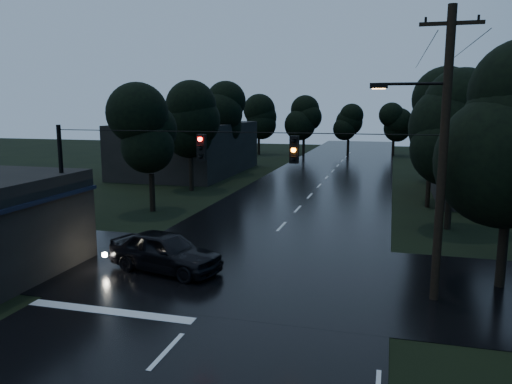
% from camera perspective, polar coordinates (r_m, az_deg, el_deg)
% --- Properties ---
extents(main_road, '(12.00, 120.00, 0.02)m').
position_cam_1_polar(main_road, '(37.90, 6.16, -0.48)').
color(main_road, black).
rests_on(main_road, ground).
extents(cross_street, '(60.00, 9.00, 0.02)m').
position_cam_1_polar(cross_street, '(20.85, -1.84, -9.13)').
color(cross_street, black).
rests_on(cross_street, ground).
extents(building_far_right, '(10.00, 14.00, 4.40)m').
position_cam_1_polar(building_far_right, '(41.90, 26.43, 2.57)').
color(building_far_right, black).
rests_on(building_far_right, ground).
extents(building_far_left, '(10.00, 16.00, 5.00)m').
position_cam_1_polar(building_far_left, '(51.03, -7.70, 4.99)').
color(building_far_left, black).
rests_on(building_far_left, ground).
extents(utility_pole_main, '(3.50, 0.30, 10.00)m').
position_cam_1_polar(utility_pole_main, '(17.97, 20.33, 4.38)').
color(utility_pole_main, black).
rests_on(utility_pole_main, ground).
extents(utility_pole_far, '(2.00, 0.30, 7.50)m').
position_cam_1_polar(utility_pole_far, '(35.04, 19.31, 4.57)').
color(utility_pole_far, black).
rests_on(utility_pole_far, ground).
extents(anchor_pole_left, '(0.18, 0.18, 6.00)m').
position_cam_1_polar(anchor_pole_left, '(22.58, -21.19, -0.45)').
color(anchor_pole_left, black).
rests_on(anchor_pole_left, ground).
extents(span_signals, '(15.00, 0.37, 1.12)m').
position_cam_1_polar(span_signals, '(18.65, -1.20, 5.13)').
color(span_signals, black).
rests_on(span_signals, ground).
extents(tree_left_a, '(3.92, 3.92, 8.26)m').
position_cam_1_polar(tree_left_a, '(32.45, -12.03, 6.94)').
color(tree_left_a, black).
rests_on(tree_left_a, ground).
extents(tree_left_b, '(4.20, 4.20, 8.85)m').
position_cam_1_polar(tree_left_b, '(39.95, -7.54, 8.13)').
color(tree_left_b, black).
rests_on(tree_left_b, ground).
extents(tree_left_c, '(4.48, 4.48, 9.44)m').
position_cam_1_polar(tree_left_c, '(49.50, -3.68, 8.95)').
color(tree_left_c, black).
rests_on(tree_left_c, ground).
extents(tree_right_a, '(4.20, 4.20, 8.85)m').
position_cam_1_polar(tree_right_a, '(29.03, 21.69, 6.88)').
color(tree_right_a, black).
rests_on(tree_right_a, ground).
extents(tree_right_b, '(4.48, 4.48, 9.44)m').
position_cam_1_polar(tree_right_b, '(37.04, 21.32, 7.99)').
color(tree_right_b, black).
rests_on(tree_right_b, ground).
extents(tree_right_c, '(4.76, 4.76, 10.03)m').
position_cam_1_polar(tree_right_c, '(47.04, 20.84, 8.75)').
color(tree_right_c, black).
rests_on(tree_right_c, ground).
extents(car, '(5.25, 3.04, 1.68)m').
position_cam_1_polar(car, '(21.08, -10.33, -6.67)').
color(car, black).
rests_on(car, ground).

